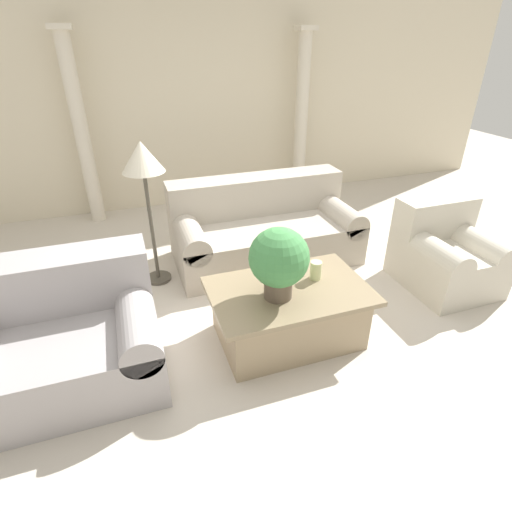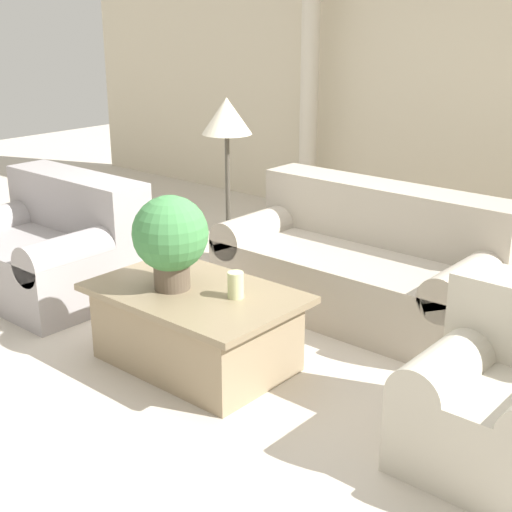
# 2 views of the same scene
# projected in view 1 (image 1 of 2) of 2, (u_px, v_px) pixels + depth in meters

# --- Properties ---
(ground_plane) EXTENTS (16.00, 16.00, 0.00)m
(ground_plane) POSITION_uv_depth(u_px,v_px,m) (265.00, 308.00, 3.69)
(ground_plane) COLOR beige
(wall_back) EXTENTS (10.00, 0.06, 3.20)m
(wall_back) POSITION_uv_depth(u_px,v_px,m) (191.00, 87.00, 5.35)
(wall_back) COLOR beige
(wall_back) RESTS_ON ground_plane
(sofa_long) EXTENTS (1.97, 0.99, 0.86)m
(sofa_long) POSITION_uv_depth(u_px,v_px,m) (263.00, 228.00, 4.41)
(sofa_long) COLOR #ADA393
(sofa_long) RESTS_ON ground_plane
(loveseat) EXTENTS (1.33, 0.99, 0.86)m
(loveseat) POSITION_uv_depth(u_px,v_px,m) (61.00, 337.00, 2.81)
(loveseat) COLOR #A29C9C
(loveseat) RESTS_ON ground_plane
(coffee_table) EXTENTS (1.24, 0.80, 0.48)m
(coffee_table) POSITION_uv_depth(u_px,v_px,m) (288.00, 313.00, 3.22)
(coffee_table) COLOR #998466
(coffee_table) RESTS_ON ground_plane
(potted_plant) EXTENTS (0.44, 0.44, 0.56)m
(potted_plant) POSITION_uv_depth(u_px,v_px,m) (279.00, 260.00, 2.87)
(potted_plant) COLOR brown
(potted_plant) RESTS_ON coffee_table
(pillar_candle) EXTENTS (0.09, 0.09, 0.15)m
(pillar_candle) POSITION_uv_depth(u_px,v_px,m) (316.00, 270.00, 3.20)
(pillar_candle) COLOR beige
(pillar_candle) RESTS_ON coffee_table
(floor_lamp) EXTENTS (0.38, 0.38, 1.41)m
(floor_lamp) POSITION_uv_depth(u_px,v_px,m) (143.00, 166.00, 3.54)
(floor_lamp) COLOR #4C473D
(floor_lamp) RESTS_ON ground_plane
(column_left) EXTENTS (0.25, 0.25, 2.32)m
(column_left) POSITION_uv_depth(u_px,v_px,m) (81.00, 130.00, 4.89)
(column_left) COLOR beige
(column_left) RESTS_ON ground_plane
(column_right) EXTENTS (0.25, 0.25, 2.32)m
(column_right) POSITION_uv_depth(u_px,v_px,m) (301.00, 116.00, 5.73)
(column_right) COLOR beige
(column_right) RESTS_ON ground_plane
(armchair) EXTENTS (0.79, 0.87, 0.82)m
(armchair) POSITION_uv_depth(u_px,v_px,m) (445.00, 252.00, 3.92)
(armchair) COLOR beige
(armchair) RESTS_ON ground_plane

